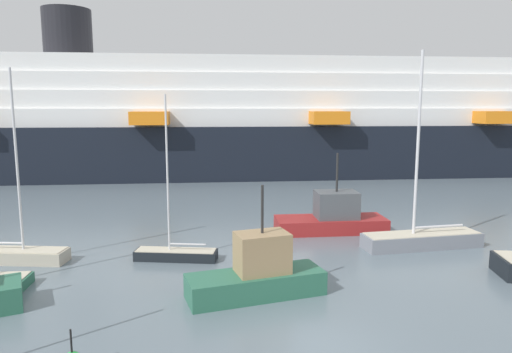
# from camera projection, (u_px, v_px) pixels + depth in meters

# --- Properties ---
(ground_plane) EXTENTS (600.00, 600.00, 0.00)m
(ground_plane) POSITION_uv_depth(u_px,v_px,m) (321.00, 344.00, 15.49)
(ground_plane) COLOR slate
(sailboat_0) EXTENTS (4.36, 1.97, 8.46)m
(sailboat_0) POSITION_uv_depth(u_px,v_px,m) (176.00, 252.00, 24.02)
(sailboat_0) COLOR black
(sailboat_0) RESTS_ON ground_plane
(sailboat_4) EXTENTS (6.86, 2.06, 10.82)m
(sailboat_4) POSITION_uv_depth(u_px,v_px,m) (422.00, 237.00, 26.12)
(sailboat_4) COLOR gray
(sailboat_4) RESTS_ON ground_plane
(sailboat_5) EXTENTS (5.32, 2.32, 9.71)m
(sailboat_5) POSITION_uv_depth(u_px,v_px,m) (16.00, 253.00, 23.66)
(sailboat_5) COLOR #BCB29E
(sailboat_5) RESTS_ON ground_plane
(fishing_boat_0) EXTENTS (5.98, 2.93, 4.69)m
(fishing_boat_0) POSITION_uv_depth(u_px,v_px,m) (258.00, 274.00, 19.38)
(fishing_boat_0) COLOR #2D6B51
(fishing_boat_0) RESTS_ON ground_plane
(fishing_boat_2) EXTENTS (7.01, 2.71, 4.99)m
(fishing_boat_2) POSITION_uv_depth(u_px,v_px,m) (332.00, 217.00, 29.43)
(fishing_boat_2) COLOR maroon
(fishing_boat_2) RESTS_ON ground_plane
(cruise_ship) EXTENTS (105.40, 19.75, 18.57)m
(cruise_ship) POSITION_uv_depth(u_px,v_px,m) (235.00, 123.00, 55.20)
(cruise_ship) COLOR black
(cruise_ship) RESTS_ON ground_plane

